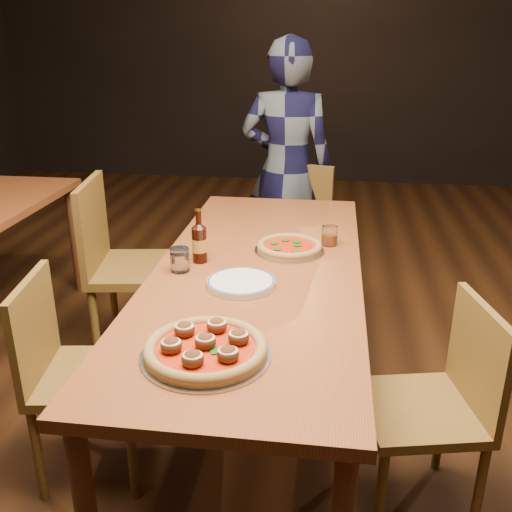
# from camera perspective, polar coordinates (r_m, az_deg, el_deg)

# --- Properties ---
(ground) EXTENTS (9.00, 9.00, 0.00)m
(ground) POSITION_cam_1_polar(r_m,az_deg,el_deg) (2.61, 0.15, -16.56)
(ground) COLOR black
(table_main) EXTENTS (0.80, 2.00, 0.75)m
(table_main) POSITION_cam_1_polar(r_m,az_deg,el_deg) (2.26, 0.17, -2.88)
(table_main) COLOR brown
(table_main) RESTS_ON ground
(chair_main_nw) EXTENTS (0.45, 0.45, 0.84)m
(chair_main_nw) POSITION_cam_1_polar(r_m,az_deg,el_deg) (2.25, -16.22, -11.35)
(chair_main_nw) COLOR brown
(chair_main_nw) RESTS_ON ground
(chair_main_sw) EXTENTS (0.52, 0.52, 0.99)m
(chair_main_sw) POSITION_cam_1_polar(r_m,az_deg,el_deg) (2.96, -11.62, -1.10)
(chair_main_sw) COLOR brown
(chair_main_sw) RESTS_ON ground
(chair_main_e) EXTENTS (0.46, 0.46, 0.83)m
(chair_main_e) POSITION_cam_1_polar(r_m,az_deg,el_deg) (2.09, 16.04, -14.42)
(chair_main_e) COLOR brown
(chair_main_e) RESTS_ON ground
(chair_end) EXTENTS (0.50, 0.50, 0.88)m
(chair_end) POSITION_cam_1_polar(r_m,az_deg,el_deg) (3.53, 3.44, 2.13)
(chair_end) COLOR brown
(chair_end) RESTS_ON ground
(pizza_meatball) EXTENTS (0.38, 0.38, 0.07)m
(pizza_meatball) POSITION_cam_1_polar(r_m,az_deg,el_deg) (1.64, -5.06, -9.16)
(pizza_meatball) COLOR #B7B7BF
(pizza_meatball) RESTS_ON table_main
(pizza_margherita) EXTENTS (0.29, 0.29, 0.04)m
(pizza_margherita) POSITION_cam_1_polar(r_m,az_deg,el_deg) (2.40, 3.36, 0.91)
(pizza_margherita) COLOR #B7B7BF
(pizza_margherita) RESTS_ON table_main
(plate_stack) EXTENTS (0.25, 0.25, 0.02)m
(plate_stack) POSITION_cam_1_polar(r_m,az_deg,el_deg) (2.07, -1.50, -2.73)
(plate_stack) COLOR white
(plate_stack) RESTS_ON table_main
(beer_bottle) EXTENTS (0.06, 0.06, 0.21)m
(beer_bottle) POSITION_cam_1_polar(r_m,az_deg,el_deg) (2.27, -5.68, 1.23)
(beer_bottle) COLOR black
(beer_bottle) RESTS_ON table_main
(water_glass) EXTENTS (0.07, 0.07, 0.09)m
(water_glass) POSITION_cam_1_polar(r_m,az_deg,el_deg) (2.21, -7.64, -0.37)
(water_glass) COLOR white
(water_glass) RESTS_ON table_main
(amber_glass) EXTENTS (0.07, 0.07, 0.09)m
(amber_glass) POSITION_cam_1_polar(r_m,az_deg,el_deg) (2.48, 7.37, 2.06)
(amber_glass) COLOR #A54812
(amber_glass) RESTS_ON table_main
(diner) EXTENTS (0.61, 0.43, 1.60)m
(diner) POSITION_cam_1_polar(r_m,az_deg,el_deg) (3.63, 3.10, 8.58)
(diner) COLOR black
(diner) RESTS_ON ground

